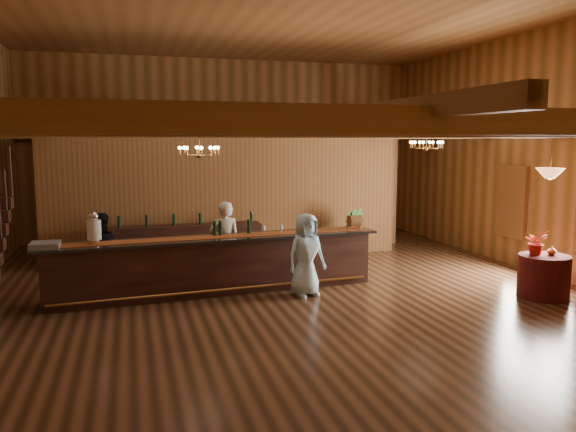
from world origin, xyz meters
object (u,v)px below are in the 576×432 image
object	(u,v)px
beverage_dispenser	(94,228)
backbar_shelf	(188,245)
chandelier_right	(426,145)
guest	(306,255)
round_table	(544,276)
bartender	(225,243)
floor_plant	(350,233)
tasting_bar	(216,264)
raffle_drum	(355,221)
chandelier_left	(199,151)
pendant_lamp	(550,173)
staff_second	(101,251)

from	to	relation	value
beverage_dispenser	backbar_shelf	bearing A→B (deg)	54.45
chandelier_right	guest	bearing A→B (deg)	-149.40
round_table	bartender	xyz separation A→B (m)	(-5.75, 2.69, 0.47)
round_table	floor_plant	bearing A→B (deg)	116.54
backbar_shelf	guest	xyz separation A→B (m)	(1.95, -3.31, 0.31)
backbar_shelf	bartender	world-z (taller)	bartender
tasting_bar	beverage_dispenser	world-z (taller)	beverage_dispenser
raffle_drum	backbar_shelf	distance (m)	4.19
backbar_shelf	chandelier_left	world-z (taller)	chandelier_left
pendant_lamp	bartender	bearing A→B (deg)	154.92
backbar_shelf	chandelier_right	bearing A→B (deg)	-9.91
beverage_dispenser	guest	bearing A→B (deg)	-8.21
beverage_dispenser	chandelier_left	world-z (taller)	chandelier_left
guest	staff_second	bearing A→B (deg)	144.68
chandelier_right	staff_second	size ratio (longest dim) A/B	0.51
beverage_dispenser	round_table	bearing A→B (deg)	-13.16
tasting_bar	staff_second	world-z (taller)	staff_second
tasting_bar	backbar_shelf	bearing A→B (deg)	91.98
tasting_bar	chandelier_right	distance (m)	6.14
staff_second	floor_plant	bearing A→B (deg)	-177.22
pendant_lamp	staff_second	size ratio (longest dim) A/B	0.57
floor_plant	staff_second	bearing A→B (deg)	-165.84
chandelier_right	bartender	distance (m)	5.64
guest	raffle_drum	bearing A→B (deg)	19.34
tasting_bar	chandelier_left	size ratio (longest dim) A/B	8.48
chandelier_left	bartender	xyz separation A→B (m)	(0.52, 0.16, -1.93)
beverage_dispenser	round_table	xyz separation A→B (m)	(8.29, -1.94, -1.00)
tasting_bar	bartender	world-z (taller)	bartender
backbar_shelf	bartender	xyz separation A→B (m)	(0.58, -2.00, 0.38)
pendant_lamp	bartender	distance (m)	6.52
raffle_drum	pendant_lamp	bearing A→B (deg)	-36.81
beverage_dispenser	bartender	xyz separation A→B (m)	(2.54, 0.75, -0.53)
beverage_dispenser	pendant_lamp	distance (m)	8.57
bartender	guest	world-z (taller)	bartender
tasting_bar	round_table	world-z (taller)	tasting_bar
backbar_shelf	pendant_lamp	size ratio (longest dim) A/B	3.94
round_table	guest	xyz separation A→B (m)	(-4.37, 1.37, 0.40)
backbar_shelf	guest	world-z (taller)	guest
backbar_shelf	bartender	bearing A→B (deg)	-73.24
raffle_drum	backbar_shelf	bearing A→B (deg)	143.75
tasting_bar	raffle_drum	world-z (taller)	raffle_drum
beverage_dispenser	floor_plant	xyz separation A→B (m)	(6.06, 2.52, -0.75)
beverage_dispenser	backbar_shelf	distance (m)	3.50
chandelier_right	staff_second	world-z (taller)	chandelier_right
tasting_bar	chandelier_left	distance (m)	2.30
chandelier_right	round_table	bearing A→B (deg)	-81.02
tasting_bar	floor_plant	xyz separation A→B (m)	(3.80, 2.39, 0.09)
chandelier_right	guest	distance (m)	4.89
tasting_bar	staff_second	xyz separation A→B (m)	(-2.22, 0.87, 0.22)
backbar_shelf	guest	bearing A→B (deg)	-58.89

